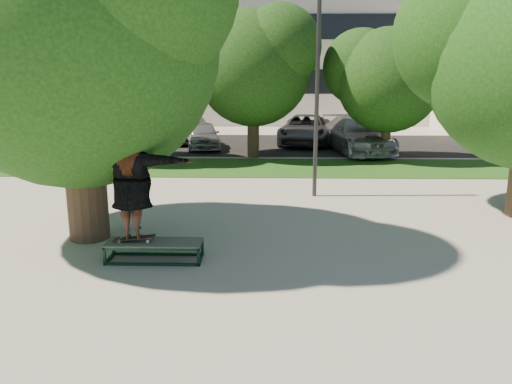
{
  "coord_description": "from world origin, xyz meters",
  "views": [
    {
      "loc": [
        -0.34,
        -9.21,
        3.46
      ],
      "look_at": [
        -0.59,
        0.6,
        1.14
      ],
      "focal_mm": 35.0,
      "sensor_mm": 36.0,
      "label": 1
    }
  ],
  "objects_px": {
    "car_grey": "(306,129)",
    "tree_left": "(71,25)",
    "lamppost": "(317,86)",
    "car_silver_a": "(203,135)",
    "car_dark": "(187,130)",
    "car_silver_b": "(357,135)",
    "grind_box": "(155,251)",
    "bystander": "(132,196)"
  },
  "relations": [
    {
      "from": "tree_left",
      "to": "car_dark",
      "type": "xyz_separation_m",
      "value": [
        -0.28,
        15.41,
        -3.78
      ]
    },
    {
      "from": "car_grey",
      "to": "tree_left",
      "type": "bearing_deg",
      "value": -101.8
    },
    {
      "from": "lamppost",
      "to": "car_silver_b",
      "type": "bearing_deg",
      "value": 72.48
    },
    {
      "from": "grind_box",
      "to": "car_silver_b",
      "type": "xyz_separation_m",
      "value": [
        6.18,
        13.79,
        0.6
      ]
    },
    {
      "from": "lamppost",
      "to": "car_grey",
      "type": "distance_m",
      "value": 11.54
    },
    {
      "from": "car_silver_a",
      "to": "tree_left",
      "type": "bearing_deg",
      "value": -104.01
    },
    {
      "from": "tree_left",
      "to": "car_silver_b",
      "type": "bearing_deg",
      "value": 57.26
    },
    {
      "from": "grind_box",
      "to": "bystander",
      "type": "bearing_deg",
      "value": 115.52
    },
    {
      "from": "lamppost",
      "to": "car_grey",
      "type": "xyz_separation_m",
      "value": [
        0.54,
        11.28,
        -2.42
      ]
    },
    {
      "from": "lamppost",
      "to": "tree_left",
      "type": "bearing_deg",
      "value": -143.58
    },
    {
      "from": "tree_left",
      "to": "lamppost",
      "type": "distance_m",
      "value": 6.7
    },
    {
      "from": "tree_left",
      "to": "car_silver_a",
      "type": "xyz_separation_m",
      "value": [
        0.79,
        13.48,
        -3.78
      ]
    },
    {
      "from": "tree_left",
      "to": "car_grey",
      "type": "relative_size",
      "value": 1.35
    },
    {
      "from": "grind_box",
      "to": "car_silver_b",
      "type": "distance_m",
      "value": 15.13
    },
    {
      "from": "bystander",
      "to": "car_silver_b",
      "type": "xyz_separation_m",
      "value": [
        7.12,
        11.82,
        0.03
      ]
    },
    {
      "from": "tree_left",
      "to": "grind_box",
      "type": "relative_size",
      "value": 3.95
    },
    {
      "from": "car_silver_a",
      "to": "car_grey",
      "type": "relative_size",
      "value": 0.71
    },
    {
      "from": "car_silver_a",
      "to": "car_dark",
      "type": "bearing_deg",
      "value": 108.55
    },
    {
      "from": "tree_left",
      "to": "car_silver_a",
      "type": "bearing_deg",
      "value": 86.64
    },
    {
      "from": "grind_box",
      "to": "car_silver_a",
      "type": "height_order",
      "value": "car_silver_a"
    },
    {
      "from": "car_grey",
      "to": "car_silver_b",
      "type": "bearing_deg",
      "value": -43.08
    },
    {
      "from": "bystander",
      "to": "car_silver_b",
      "type": "distance_m",
      "value": 13.8
    },
    {
      "from": "car_dark",
      "to": "car_grey",
      "type": "bearing_deg",
      "value": 1.83
    },
    {
      "from": "lamppost",
      "to": "car_dark",
      "type": "bearing_deg",
      "value": 115.87
    },
    {
      "from": "lamppost",
      "to": "car_dark",
      "type": "xyz_separation_m",
      "value": [
        -5.58,
        11.5,
        -2.51
      ]
    },
    {
      "from": "car_dark",
      "to": "car_silver_b",
      "type": "relative_size",
      "value": 0.71
    },
    {
      "from": "car_silver_a",
      "to": "car_grey",
      "type": "bearing_deg",
      "value": 8.02
    },
    {
      "from": "bystander",
      "to": "car_grey",
      "type": "relative_size",
      "value": 0.29
    },
    {
      "from": "car_grey",
      "to": "car_dark",
      "type": "bearing_deg",
      "value": -172.9
    },
    {
      "from": "car_silver_b",
      "to": "grind_box",
      "type": "bearing_deg",
      "value": -122.94
    },
    {
      "from": "tree_left",
      "to": "car_silver_b",
      "type": "height_order",
      "value": "tree_left"
    },
    {
      "from": "grind_box",
      "to": "car_silver_a",
      "type": "bearing_deg",
      "value": 93.85
    },
    {
      "from": "bystander",
      "to": "car_silver_a",
      "type": "xyz_separation_m",
      "value": [
        -0.06,
        12.89,
        -0.13
      ]
    },
    {
      "from": "bystander",
      "to": "car_dark",
      "type": "distance_m",
      "value": 14.86
    },
    {
      "from": "tree_left",
      "to": "grind_box",
      "type": "bearing_deg",
      "value": -37.72
    },
    {
      "from": "lamppost",
      "to": "car_silver_b",
      "type": "height_order",
      "value": "lamppost"
    },
    {
      "from": "lamppost",
      "to": "bystander",
      "type": "relative_size",
      "value": 3.98
    },
    {
      "from": "car_dark",
      "to": "car_grey",
      "type": "height_order",
      "value": "car_grey"
    },
    {
      "from": "bystander",
      "to": "car_silver_b",
      "type": "height_order",
      "value": "car_silver_b"
    },
    {
      "from": "grind_box",
      "to": "car_dark",
      "type": "xyz_separation_m",
      "value": [
        -2.08,
        16.79,
        0.45
      ]
    },
    {
      "from": "car_dark",
      "to": "car_grey",
      "type": "xyz_separation_m",
      "value": [
        6.11,
        -0.22,
        0.09
      ]
    },
    {
      "from": "bystander",
      "to": "car_grey",
      "type": "height_order",
      "value": "bystander"
    }
  ]
}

